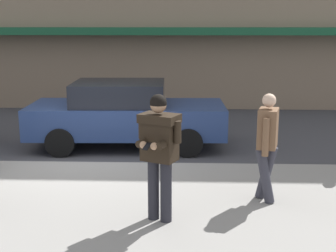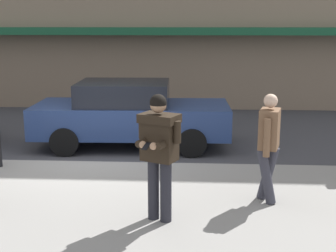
{
  "view_description": "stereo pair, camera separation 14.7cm",
  "coord_description": "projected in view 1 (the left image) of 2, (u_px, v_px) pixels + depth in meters",
  "views": [
    {
      "loc": [
        1.96,
        -9.14,
        2.88
      ],
      "look_at": [
        1.73,
        -2.89,
        1.49
      ],
      "focal_mm": 50.0,
      "sensor_mm": 36.0,
      "label": 1
    },
    {
      "loc": [
        2.11,
        -9.13,
        2.88
      ],
      "look_at": [
        1.73,
        -2.89,
        1.49
      ],
      "focal_mm": 50.0,
      "sensor_mm": 36.0,
      "label": 2
    }
  ],
  "objects": [
    {
      "name": "man_texting_on_phone",
      "position": [
        159.0,
        144.0,
        6.38
      ],
      "size": [
        0.62,
        0.65,
        1.81
      ],
      "color": "#23232B",
      "rests_on": "sidewalk"
    },
    {
      "name": "ground_plane",
      "position": [
        89.0,
        166.0,
        9.61
      ],
      "size": [
        80.0,
        80.0,
        0.0
      ],
      "primitive_type": "plane",
      "color": "#3D3D42"
    },
    {
      "name": "parked_sedan_mid",
      "position": [
        126.0,
        114.0,
        10.91
      ],
      "size": [
        4.55,
        2.04,
        1.54
      ],
      "color": "navy",
      "rests_on": "ground"
    },
    {
      "name": "curb_paint_line",
      "position": [
        138.0,
        165.0,
        9.62
      ],
      "size": [
        28.0,
        0.12,
        0.01
      ],
      "primitive_type": "cube",
      "color": "silver",
      "rests_on": "ground"
    },
    {
      "name": "sidewalk",
      "position": [
        118.0,
        220.0,
        6.78
      ],
      "size": [
        32.0,
        5.3,
        0.14
      ],
      "primitive_type": "cube",
      "color": "gray",
      "rests_on": "ground"
    },
    {
      "name": "pedestrian_dark_coat",
      "position": [
        267.0,
        141.0,
        7.16
      ],
      "size": [
        0.4,
        0.58,
        1.7
      ],
      "color": "#33333D",
      "rests_on": "sidewalk"
    }
  ]
}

